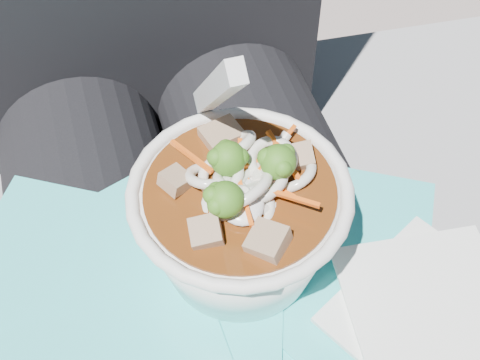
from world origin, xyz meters
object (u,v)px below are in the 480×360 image
object	(u,v)px
lap	(218,314)
person_body	(188,209)
stone_ledge	(193,319)
plastic_bag	(227,314)
udon_bowl	(240,215)

from	to	relation	value
lap	person_body	distance (m)	0.10
stone_ledge	plastic_bag	size ratio (longest dim) A/B	2.59
stone_ledge	lap	world-z (taller)	lap
stone_ledge	udon_bowl	bearing A→B (deg)	-83.65
plastic_bag	udon_bowl	xyz separation A→B (m)	(0.02, 0.04, 0.06)
lap	plastic_bag	xyz separation A→B (m)	(-0.00, -0.04, 0.09)
person_body	plastic_bag	distance (m)	0.15
plastic_bag	udon_bowl	world-z (taller)	udon_bowl
person_body	udon_bowl	size ratio (longest dim) A/B	5.27
udon_bowl	stone_ledge	bearing A→B (deg)	96.35
stone_ledge	person_body	world-z (taller)	person_body
stone_ledge	plastic_bag	bearing A→B (deg)	-91.03
stone_ledge	udon_bowl	distance (m)	0.47
stone_ledge	person_body	distance (m)	0.33
stone_ledge	udon_bowl	size ratio (longest dim) A/B	5.31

